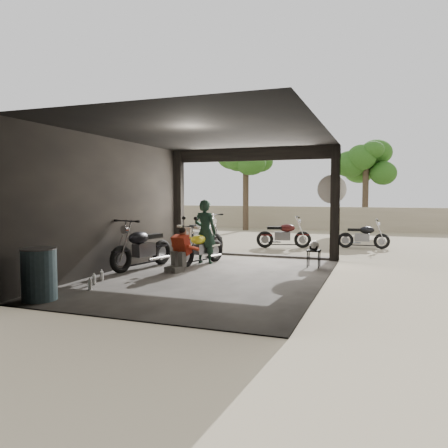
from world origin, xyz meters
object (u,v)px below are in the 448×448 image
Objects in this scene: main_bike at (201,244)px; rider at (205,232)px; outside_bike_a at (203,233)px; helmet at (314,245)px; outside_bike_b at (284,232)px; oil_drum at (39,275)px; stool at (314,253)px; sign_post at (332,203)px; outside_bike_c at (364,234)px; left_bike at (142,244)px; mechanic at (179,250)px.

rider is at bearing 91.93° from main_bike.
helmet is (3.84, -1.91, -0.04)m from outside_bike_a.
outside_bike_a is at bearing 112.35° from outside_bike_b.
outside_bike_a is 7.04× the size of helmet.
oil_drum is at bearing -86.40° from main_bike.
sign_post reaches higher than stool.
outside_bike_c is 4.63m from stool.
left_bike reaches higher than outside_bike_a.
oil_drum is (-1.12, -4.58, -0.08)m from main_bike.
outside_bike_c is (5.03, 6.12, -0.12)m from left_bike.
outside_bike_c is 0.87× the size of rider.
helmet is (0.01, -0.04, 0.19)m from stool.
outside_bike_b is at bearing 74.56° from oil_drum.
main_bike is at bearing 76.25° from oil_drum.
stool is at bearing -174.00° from outside_bike_b.
stool is (3.82, -1.87, -0.23)m from outside_bike_a.
oil_drum is (-2.43, -8.81, -0.09)m from outside_bike_b.
left_bike is at bearing -136.15° from sign_post.
sign_post is at bearing 55.17° from mechanic.
mechanic is at bearing -128.20° from sign_post.
stool is at bearing -92.35° from sign_post.
mechanic is (1.02, -0.04, -0.11)m from left_bike.
stool is at bearing 41.10° from mechanic.
left_bike is 3.50m from oil_drum.
rider is (0.99, -2.21, 0.24)m from outside_bike_a.
mechanic reaches higher than outside_bike_c.
outside_bike_a is 2.00× the size of oil_drum.
rider is 3.63m from sign_post.
outside_bike_c is 3.23× the size of stool.
outside_bike_a is at bearing 128.98° from main_bike.
mechanic is 0.43× the size of sign_post.
rider is at bearing 145.79° from outside_bike_b.
outside_bike_b is at bearing -16.98° from outside_bike_a.
stool is at bearing -168.63° from rider.
left_bike reaches higher than outside_bike_c.
main_bike is 6.36m from outside_bike_c.
stool is 1.76× the size of helmet.
rider is 2.89m from stool.
helmet is 0.28× the size of oil_drum.
outside_bike_b reaches higher than stool.
outside_bike_c is at bearing 62.79° from left_bike.
outside_bike_b is at bearing 87.46° from mechanic.
main_bike reaches higher than oil_drum.
left_bike is 4.31m from helmet.
left_bike is 4.02× the size of stool.
main_bike is 4.42m from outside_bike_b.
left_bike is 3.48m from outside_bike_a.
main_bike is at bearing -140.10° from sign_post.
main_bike is 0.37m from rider.
oil_drum is at bearing -147.68° from outside_bike_a.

